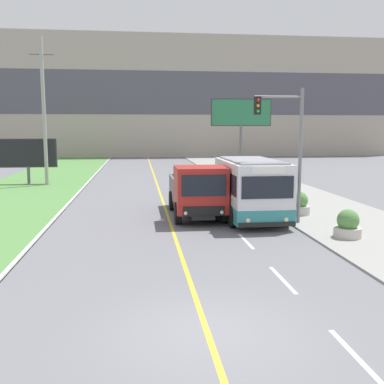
% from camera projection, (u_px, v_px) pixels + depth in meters
% --- Properties ---
extents(ground_plane, '(300.00, 300.00, 0.00)m').
position_uv_depth(ground_plane, '(207.00, 333.00, 9.85)').
color(ground_plane, slate).
extents(lane_marking_centre, '(2.88, 140.00, 0.01)m').
position_uv_depth(lane_marking_centre, '(211.00, 306.00, 11.31)').
color(lane_marking_centre, gold).
rests_on(lane_marking_centre, ground_plane).
extents(apartment_block_background, '(80.00, 8.04, 18.58)m').
position_uv_depth(apartment_block_background, '(146.00, 97.00, 71.74)').
color(apartment_block_background, '#A89E8E').
rests_on(apartment_block_background, ground_plane).
extents(city_bus, '(2.72, 5.81, 2.96)m').
position_uv_depth(city_bus, '(251.00, 189.00, 21.78)').
color(city_bus, silver).
rests_on(city_bus, ground_plane).
extents(dump_truck, '(2.46, 6.48, 2.67)m').
position_uv_depth(dump_truck, '(198.00, 193.00, 21.97)').
color(dump_truck, black).
rests_on(dump_truck, ground_plane).
extents(utility_pole_far, '(1.80, 0.28, 11.34)m').
position_uv_depth(utility_pole_far, '(44.00, 111.00, 34.54)').
color(utility_pole_far, '#9E9E99').
rests_on(utility_pole_far, ground_plane).
extents(traffic_light_mast, '(2.28, 0.32, 6.24)m').
position_uv_depth(traffic_light_mast, '(288.00, 139.00, 20.38)').
color(traffic_light_mast, slate).
rests_on(traffic_light_mast, ground_plane).
extents(billboard_large, '(5.46, 0.24, 7.04)m').
position_uv_depth(billboard_large, '(241.00, 116.00, 40.04)').
color(billboard_large, '#59595B').
rests_on(billboard_large, ground_plane).
extents(billboard_small, '(4.54, 0.24, 3.63)m').
position_uv_depth(billboard_small, '(28.00, 154.00, 35.65)').
color(billboard_small, '#59595B').
rests_on(billboard_small, ground_plane).
extents(planter_round_near, '(1.10, 1.10, 1.15)m').
position_uv_depth(planter_round_near, '(348.00, 225.00, 18.07)').
color(planter_round_near, '#B7B2A8').
rests_on(planter_round_near, sidewalk_right).
extents(planter_round_second, '(1.08, 1.08, 1.17)m').
position_uv_depth(planter_round_second, '(299.00, 205.00, 22.89)').
color(planter_round_second, '#B7B2A8').
rests_on(planter_round_second, sidewalk_right).
extents(planter_round_third, '(1.13, 1.13, 1.16)m').
position_uv_depth(planter_round_third, '(270.00, 191.00, 27.74)').
color(planter_round_third, '#B7B2A8').
rests_on(planter_round_third, sidewalk_right).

